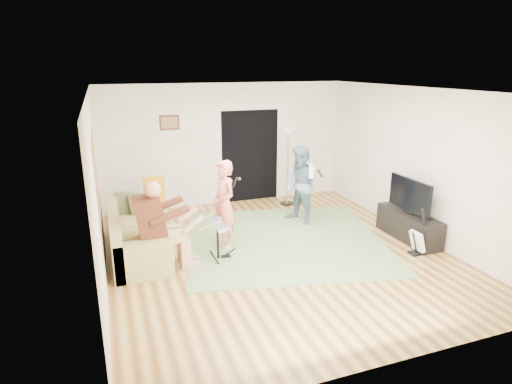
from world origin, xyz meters
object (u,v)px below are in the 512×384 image
sofa (133,239)px  tv_cabinet (409,226)px  singer (224,204)px  guitar_spare (418,241)px  drum_kit (218,243)px  dining_chair (156,212)px  torchiere_lamp (288,154)px  television (410,195)px  guitarist (301,185)px

sofa → tv_cabinet: bearing=-11.8°
singer → guitar_spare: bearing=52.6°
drum_kit → dining_chair: bearing=116.0°
torchiere_lamp → tv_cabinet: bearing=-64.2°
television → torchiere_lamp: bearing=114.9°
sofa → tv_cabinet: 4.90m
singer → tv_cabinet: (3.25, -0.83, -0.52)m
guitar_spare → drum_kit: bearing=163.5°
singer → television: size_ratio=1.48×
drum_kit → sofa: bearing=153.3°
sofa → television: bearing=-11.9°
guitar_spare → torchiere_lamp: (-0.97, 3.22, 0.94)m
guitarist → tv_cabinet: size_ratio=1.11×
guitar_spare → torchiere_lamp: 3.49m
singer → guitar_spare: (2.95, -1.42, -0.54)m
tv_cabinet → television: 0.60m
singer → dining_chair: singer is taller
guitarist → dining_chair: size_ratio=1.51×
television → guitar_spare: bearing=-112.3°
guitar_spare → television: size_ratio=0.78×
guitar_spare → torchiere_lamp: torchiere_lamp is taller
drum_kit → tv_cabinet: size_ratio=0.47×
torchiere_lamp → guitar_spare: bearing=-73.2°
guitarist → guitar_spare: (1.21, -2.03, -0.55)m
torchiere_lamp → dining_chair: (-3.02, -0.65, -0.80)m
drum_kit → dining_chair: size_ratio=0.64×
drum_kit → guitar_spare: bearing=-16.5°
sofa → drum_kit: 1.45m
guitar_spare → television: bearing=67.7°
tv_cabinet → dining_chair: bearing=155.3°
guitarist → television: (1.45, -1.43, 0.07)m
guitarist → guitar_spare: guitarist is taller
television → singer: bearing=165.5°
torchiere_lamp → dining_chair: 3.20m
dining_chair → torchiere_lamp: bearing=18.1°
sofa → drum_kit: sofa is taller
torchiere_lamp → drum_kit: bearing=-134.5°
singer → dining_chair: bearing=-149.4°
sofa → tv_cabinet: sofa is taller
sofa → guitarist: size_ratio=1.35×
torchiere_lamp → singer: bearing=-137.9°
torchiere_lamp → television: (1.22, -2.62, -0.32)m
sofa → torchiere_lamp: (3.53, 1.62, 0.89)m
guitarist → television: size_ratio=1.50×
guitarist → tv_cabinet: 2.14m
television → drum_kit: bearing=174.2°
torchiere_lamp → tv_cabinet: 3.05m
drum_kit → torchiere_lamp: size_ratio=0.38×
drum_kit → dining_chair: (-0.79, 1.62, 0.08)m
sofa → singer: size_ratio=1.37×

